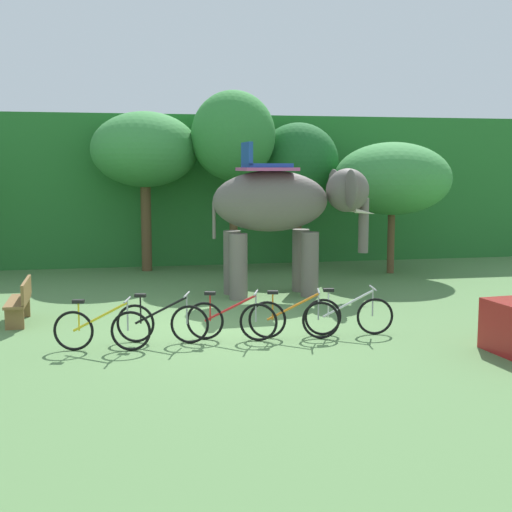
{
  "coord_description": "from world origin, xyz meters",
  "views": [
    {
      "loc": [
        -1.88,
        -13.55,
        3.19
      ],
      "look_at": [
        1.02,
        1.0,
        1.3
      ],
      "focal_mm": 49.28,
      "sensor_mm": 36.0,
      "label": 1
    }
  ],
  "objects_px": {
    "bike_yellow": "(102,329)",
    "tree_center_right": "(145,150)",
    "tree_right": "(233,137)",
    "tree_left": "(298,162)",
    "tree_far_left": "(392,179)",
    "bike_white": "(349,315)",
    "elephant": "(284,207)",
    "bike_orange": "(294,318)",
    "bike_red": "(231,320)",
    "wooden_bench": "(21,300)",
    "bike_black": "(162,322)"
  },
  "relations": [
    {
      "from": "bike_orange",
      "to": "bike_white",
      "type": "bearing_deg",
      "value": 3.84
    },
    {
      "from": "elephant",
      "to": "bike_red",
      "type": "height_order",
      "value": "elephant"
    },
    {
      "from": "bike_yellow",
      "to": "tree_center_right",
      "type": "bearing_deg",
      "value": 82.83
    },
    {
      "from": "tree_right",
      "to": "bike_white",
      "type": "xyz_separation_m",
      "value": [
        0.81,
        -8.43,
        -3.69
      ]
    },
    {
      "from": "bike_black",
      "to": "bike_white",
      "type": "bearing_deg",
      "value": -1.27
    },
    {
      "from": "tree_center_right",
      "to": "elephant",
      "type": "bearing_deg",
      "value": -56.46
    },
    {
      "from": "bike_yellow",
      "to": "bike_red",
      "type": "xyz_separation_m",
      "value": [
        2.33,
        0.3,
        0.0
      ]
    },
    {
      "from": "elephant",
      "to": "bike_orange",
      "type": "distance_m",
      "value": 4.92
    },
    {
      "from": "tree_far_left",
      "to": "bike_black",
      "type": "relative_size",
      "value": 2.36
    },
    {
      "from": "tree_far_left",
      "to": "bike_red",
      "type": "distance_m",
      "value": 9.75
    },
    {
      "from": "tree_right",
      "to": "elephant",
      "type": "distance_m",
      "value": 4.47
    },
    {
      "from": "tree_far_left",
      "to": "tree_center_right",
      "type": "bearing_deg",
      "value": 164.89
    },
    {
      "from": "tree_left",
      "to": "tree_far_left",
      "type": "relative_size",
      "value": 1.17
    },
    {
      "from": "bike_red",
      "to": "wooden_bench",
      "type": "distance_m",
      "value": 4.61
    },
    {
      "from": "tree_center_right",
      "to": "bike_yellow",
      "type": "distance_m",
      "value": 10.11
    },
    {
      "from": "bike_white",
      "to": "tree_right",
      "type": "bearing_deg",
      "value": 95.51
    },
    {
      "from": "elephant",
      "to": "bike_white",
      "type": "height_order",
      "value": "elephant"
    },
    {
      "from": "tree_left",
      "to": "bike_orange",
      "type": "bearing_deg",
      "value": -105.07
    },
    {
      "from": "tree_left",
      "to": "bike_white",
      "type": "bearing_deg",
      "value": -98.58
    },
    {
      "from": "bike_yellow",
      "to": "bike_black",
      "type": "height_order",
      "value": "same"
    },
    {
      "from": "tree_far_left",
      "to": "bike_white",
      "type": "relative_size",
      "value": 2.3
    },
    {
      "from": "bike_yellow",
      "to": "bike_white",
      "type": "bearing_deg",
      "value": 3.33
    },
    {
      "from": "tree_far_left",
      "to": "bike_white",
      "type": "height_order",
      "value": "tree_far_left"
    },
    {
      "from": "wooden_bench",
      "to": "elephant",
      "type": "bearing_deg",
      "value": 19.12
    },
    {
      "from": "tree_center_right",
      "to": "elephant",
      "type": "relative_size",
      "value": 1.16
    },
    {
      "from": "tree_center_right",
      "to": "tree_far_left",
      "type": "relative_size",
      "value": 1.24
    },
    {
      "from": "elephant",
      "to": "bike_orange",
      "type": "xyz_separation_m",
      "value": [
        -0.88,
        -4.49,
        -1.82
      ]
    },
    {
      "from": "bike_red",
      "to": "bike_orange",
      "type": "bearing_deg",
      "value": -5.01
    },
    {
      "from": "tree_left",
      "to": "bike_yellow",
      "type": "bearing_deg",
      "value": -122.46
    },
    {
      "from": "tree_center_right",
      "to": "bike_orange",
      "type": "xyz_separation_m",
      "value": [
        2.3,
        -9.29,
        -3.3
      ]
    },
    {
      "from": "tree_left",
      "to": "tree_far_left",
      "type": "xyz_separation_m",
      "value": [
        2.41,
        -1.84,
        -0.5
      ]
    },
    {
      "from": "bike_red",
      "to": "bike_white",
      "type": "distance_m",
      "value": 2.26
    },
    {
      "from": "tree_right",
      "to": "bike_black",
      "type": "height_order",
      "value": "tree_right"
    },
    {
      "from": "tree_right",
      "to": "elephant",
      "type": "bearing_deg",
      "value": -81.55
    },
    {
      "from": "tree_far_left",
      "to": "bike_yellow",
      "type": "xyz_separation_m",
      "value": [
        -8.38,
        -7.54,
        -2.45
      ]
    },
    {
      "from": "wooden_bench",
      "to": "tree_right",
      "type": "bearing_deg",
      "value": 48.31
    },
    {
      "from": "elephant",
      "to": "wooden_bench",
      "type": "height_order",
      "value": "elephant"
    },
    {
      "from": "tree_far_left",
      "to": "wooden_bench",
      "type": "relative_size",
      "value": 2.6
    },
    {
      "from": "bike_red",
      "to": "wooden_bench",
      "type": "relative_size",
      "value": 1.09
    },
    {
      "from": "bike_red",
      "to": "tree_far_left",
      "type": "bearing_deg",
      "value": 50.14
    },
    {
      "from": "bike_yellow",
      "to": "bike_red",
      "type": "relative_size",
      "value": 1.02
    },
    {
      "from": "bike_white",
      "to": "bike_orange",
      "type": "bearing_deg",
      "value": -176.16
    },
    {
      "from": "elephant",
      "to": "tree_far_left",
      "type": "bearing_deg",
      "value": 35.55
    },
    {
      "from": "bike_black",
      "to": "bike_orange",
      "type": "xyz_separation_m",
      "value": [
        2.43,
        -0.15,
        0.0
      ]
    },
    {
      "from": "tree_left",
      "to": "wooden_bench",
      "type": "distance_m",
      "value": 10.61
    },
    {
      "from": "elephant",
      "to": "bike_white",
      "type": "xyz_separation_m",
      "value": [
        0.22,
        -4.41,
        -1.82
      ]
    },
    {
      "from": "tree_right",
      "to": "bike_red",
      "type": "height_order",
      "value": "tree_right"
    },
    {
      "from": "bike_orange",
      "to": "wooden_bench",
      "type": "xyz_separation_m",
      "value": [
        -5.16,
        2.39,
        0.09
      ]
    },
    {
      "from": "tree_right",
      "to": "tree_left",
      "type": "distance_m",
      "value": 2.41
    },
    {
      "from": "bike_yellow",
      "to": "tree_far_left",
      "type": "bearing_deg",
      "value": 41.98
    }
  ]
}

